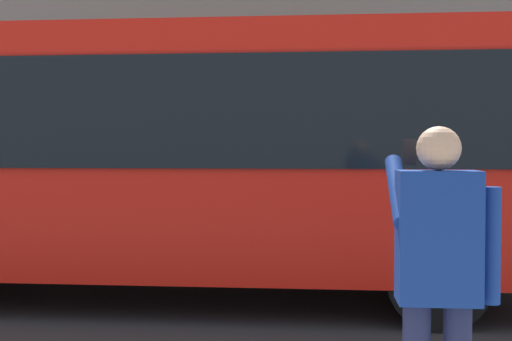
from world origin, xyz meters
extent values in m
plane|color=#2B2B2D|center=(0.00, 0.00, 0.00)|extent=(60.00, 60.00, 0.00)
cube|color=navy|center=(-3.50, -6.20, 3.00)|extent=(4.40, 1.10, 0.24)
cube|color=red|center=(1.87, 0.19, 1.70)|extent=(9.00, 2.50, 2.60)
cube|color=black|center=(1.87, 1.45, 2.10)|extent=(7.60, 0.06, 1.10)
cylinder|color=black|center=(-1.13, -0.91, 0.50)|extent=(1.00, 0.28, 1.00)
cylinder|color=black|center=(-1.13, 1.29, 0.50)|extent=(1.00, 0.28, 1.00)
cube|color=navy|center=(-0.57, 4.37, 1.30)|extent=(0.40, 0.24, 0.66)
sphere|color=#D8A884|center=(-0.57, 4.37, 1.74)|extent=(0.22, 0.22, 0.22)
cylinder|color=navy|center=(-0.83, 4.37, 1.26)|extent=(0.09, 0.09, 0.58)
cylinder|color=navy|center=(-0.39, 4.21, 1.52)|extent=(0.09, 0.48, 0.37)
cube|color=black|center=(-0.47, 4.07, 1.72)|extent=(0.07, 0.01, 0.14)
camera|label=1|loc=(0.03, 7.70, 1.74)|focal=46.23mm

